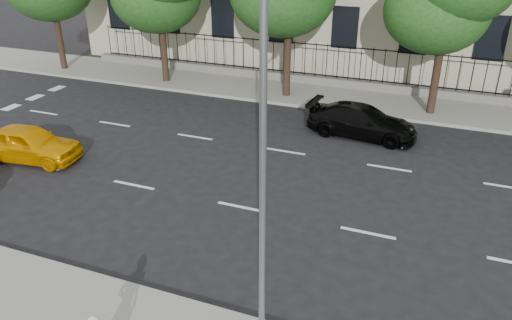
{
  "coord_description": "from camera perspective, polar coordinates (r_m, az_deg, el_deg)",
  "views": [
    {
      "loc": [
        5.35,
        -9.98,
        8.25
      ],
      "look_at": [
        0.31,
        3.0,
        1.49
      ],
      "focal_mm": 35.0,
      "sensor_mm": 36.0,
      "label": 1
    }
  ],
  "objects": [
    {
      "name": "street_light",
      "position": [
        9.23,
        1.98,
        6.23
      ],
      "size": [
        0.25,
        3.32,
        8.05
      ],
      "color": "slate",
      "rests_on": "near_sidewalk"
    },
    {
      "name": "iron_fence",
      "position": [
        27.31,
        9.21,
        9.4
      ],
      "size": [
        30.0,
        0.5,
        2.2
      ],
      "color": "slate",
      "rests_on": "far_sidewalk"
    },
    {
      "name": "lane_markings",
      "position": [
        17.71,
        1.13,
        -1.86
      ],
      "size": [
        49.6,
        4.62,
        0.01
      ],
      "primitive_type": null,
      "color": "silver",
      "rests_on": "ground"
    },
    {
      "name": "ground",
      "position": [
        14.01,
        -5.72,
        -10.33
      ],
      "size": [
        120.0,
        120.0,
        0.0
      ],
      "primitive_type": "plane",
      "color": "black",
      "rests_on": "ground"
    },
    {
      "name": "far_sidewalk",
      "position": [
        25.89,
        8.28,
        7.22
      ],
      "size": [
        60.0,
        4.0,
        0.15
      ],
      "primitive_type": "cube",
      "color": "gray",
      "rests_on": "ground"
    },
    {
      "name": "yellow_taxi",
      "position": [
        20.51,
        -24.6,
        1.75
      ],
      "size": [
        4.13,
        2.09,
        1.35
      ],
      "primitive_type": "imported",
      "rotation": [
        0.0,
        0.0,
        1.7
      ],
      "color": "#EA9900",
      "rests_on": "ground"
    },
    {
      "name": "black_sedan",
      "position": [
        21.24,
        12.01,
        4.37
      ],
      "size": [
        4.69,
        2.24,
        1.32
      ],
      "primitive_type": "imported",
      "rotation": [
        0.0,
        0.0,
        1.48
      ],
      "color": "black",
      "rests_on": "ground"
    }
  ]
}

